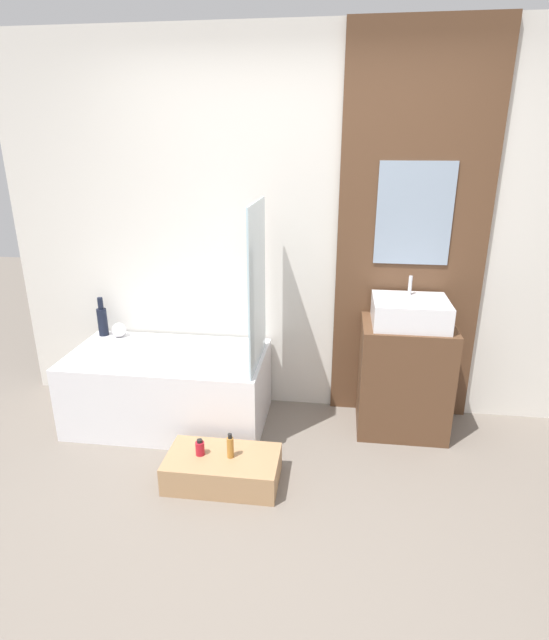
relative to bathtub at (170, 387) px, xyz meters
The scene contains 12 objects.
ground_plane 1.48m from the bathtub, 53.46° to the right, with size 12.00×12.00×0.00m, color slate.
wall_tiled_back 1.41m from the bathtub, 25.58° to the left, with size 4.20×0.06×2.60m, color silver.
wall_wood_accent 1.96m from the bathtub, 12.64° to the left, with size 0.98×0.04×2.60m.
bathtub is the anchor object (origin of this frame).
glass_shower_screen 1.01m from the bathtub, ahead, with size 0.01×0.60×1.04m, color silver.
wooden_step_bench 0.83m from the bathtub, 50.06° to the right, with size 0.66×0.37×0.17m, color #A87F56.
vanity_cabinet 1.63m from the bathtub, ahead, with size 0.60×0.45×0.77m, color brown.
sink 1.73m from the bathtub, ahead, with size 0.48×0.40×0.30m.
vase_tall_dark 0.75m from the bathtub, 154.68° to the left, with size 0.07×0.07×0.29m.
vase_round_light 0.61m from the bathtub, 150.24° to the left, with size 0.11×0.11×0.11m, color white.
bottle_soap_primary 0.74m from the bathtub, 57.92° to the right, with size 0.05×0.05×0.10m.
bottle_soap_secondary 0.85m from the bathtub, 47.51° to the right, with size 0.04×0.04×0.15m.
Camera 1 is at (0.28, -1.86, 1.90)m, focal length 28.00 mm.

